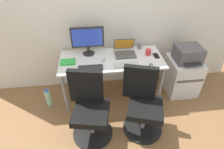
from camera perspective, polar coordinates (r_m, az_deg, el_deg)
ground_plane at (r=3.25m, az=-0.11°, el=-6.06°), size 5.28×5.28×0.00m
back_wall at (r=2.93m, az=-1.13°, el=18.65°), size 4.40×0.04×2.60m
desk at (r=2.85m, az=-0.12°, el=3.54°), size 1.52×0.65×0.72m
office_chair_left at (r=2.47m, az=-6.68°, el=-10.20°), size 0.54×0.54×0.94m
office_chair_right at (r=2.54m, az=9.20°, el=-8.79°), size 0.55×0.55×0.94m
side_cabinet at (r=3.38m, az=20.19°, el=-0.28°), size 0.48×0.53×0.60m
printer at (r=3.15m, az=21.80°, el=5.80°), size 0.38×0.40×0.24m
water_bottle_on_floor at (r=3.15m, az=-18.57°, el=-6.60°), size 0.09×0.09×0.31m
desktop_monitor at (r=2.84m, az=-7.35°, el=10.52°), size 0.48×0.18×0.43m
open_laptop at (r=2.92m, az=3.85°, el=7.26°), size 0.31×0.29×0.22m
keyboard_by_monitor at (r=2.62m, az=-6.43°, el=2.04°), size 0.34×0.12×0.02m
keyboard_by_laptop at (r=2.67m, az=4.42°, el=2.89°), size 0.34×0.12×0.02m
mouse_by_monitor at (r=2.77m, az=-2.60°, el=4.52°), size 0.06×0.10×0.03m
mouse_by_laptop at (r=2.70m, az=11.68°, el=2.72°), size 0.06×0.10×0.03m
coffee_mug at (r=2.94m, az=10.82°, el=6.62°), size 0.08×0.08×0.09m
pen_cup at (r=3.08m, az=8.29°, el=8.56°), size 0.07×0.07×0.10m
phone_near_monitor at (r=2.95m, az=13.08°, el=5.54°), size 0.07×0.14×0.01m
notebook at (r=2.79m, az=-13.09°, el=3.68°), size 0.21×0.15×0.03m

